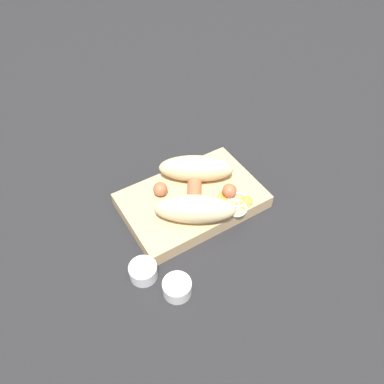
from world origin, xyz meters
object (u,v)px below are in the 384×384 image
at_px(bread_roll, 196,188).
at_px(sausage, 195,190).
at_px(condiment_cup_far, 177,288).
at_px(food_tray, 192,200).
at_px(condiment_cup_near, 143,272).

bearing_deg(bread_roll, sausage, 72.40).
bearing_deg(bread_roll, condiment_cup_far, -131.28).
bearing_deg(food_tray, sausage, -14.26).
relative_size(food_tray, sausage, 1.92).
xyz_separation_m(sausage, condiment_cup_near, (-0.16, -0.09, -0.03)).
bearing_deg(condiment_cup_near, condiment_cup_far, -59.22).
relative_size(bread_roll, sausage, 1.53).
relative_size(sausage, condiment_cup_near, 2.88).
distance_m(bread_roll, sausage, 0.01).
height_order(food_tray, condiment_cup_far, food_tray).
xyz_separation_m(bread_roll, condiment_cup_near, (-0.15, -0.08, -0.04)).
bearing_deg(condiment_cup_far, sausage, 49.43).
distance_m(food_tray, sausage, 0.03).
xyz_separation_m(bread_roll, condiment_cup_far, (-0.12, -0.14, -0.04)).
distance_m(bread_roll, condiment_cup_far, 0.19).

